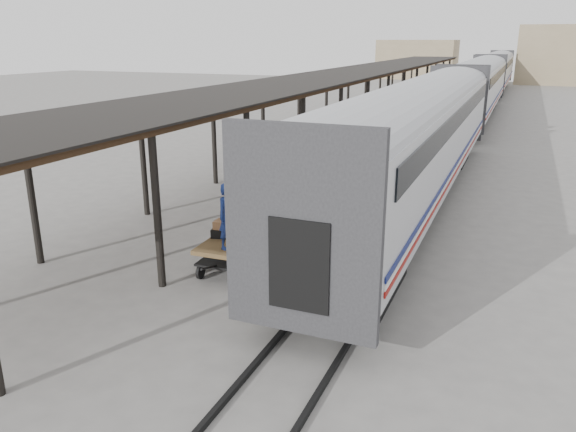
# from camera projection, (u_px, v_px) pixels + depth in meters

# --- Properties ---
(ground) EXTENTS (160.00, 160.00, 0.00)m
(ground) POSITION_uv_depth(u_px,v_px,m) (245.00, 266.00, 15.68)
(ground) COLOR slate
(ground) RESTS_ON ground
(train) EXTENTS (3.45, 76.01, 4.01)m
(train) POSITION_uv_depth(u_px,v_px,m) (477.00, 85.00, 43.48)
(train) COLOR silver
(train) RESTS_ON ground
(canopy) EXTENTS (4.90, 64.30, 4.15)m
(canopy) POSITION_uv_depth(u_px,v_px,m) (361.00, 72.00, 36.86)
(canopy) COLOR #422B19
(canopy) RESTS_ON ground
(rails) EXTENTS (1.54, 150.00, 0.12)m
(rails) POSITION_uv_depth(u_px,v_px,m) (474.00, 119.00, 44.45)
(rails) COLOR black
(rails) RESTS_ON ground
(building_left) EXTENTS (12.00, 8.00, 6.00)m
(building_left) POSITION_uv_depth(u_px,v_px,m) (417.00, 59.00, 90.68)
(building_left) COLOR tan
(building_left) RESTS_ON ground
(baggage_cart) EXTENTS (1.35, 2.45, 0.86)m
(baggage_cart) POSITION_uv_depth(u_px,v_px,m) (233.00, 246.00, 15.34)
(baggage_cart) COLOR brown
(baggage_cart) RESTS_ON ground
(suitcase_stack) EXTENTS (1.24, 1.09, 0.59)m
(suitcase_stack) POSITION_uv_depth(u_px,v_px,m) (233.00, 228.00, 15.55)
(suitcase_stack) COLOR #3E3E40
(suitcase_stack) RESTS_ON baggage_cart
(luggage_tug) EXTENTS (1.38, 1.71, 1.31)m
(luggage_tug) POSITION_uv_depth(u_px,v_px,m) (313.00, 147.00, 29.78)
(luggage_tug) COLOR maroon
(luggage_tug) RESTS_ON ground
(porter) EXTENTS (0.62, 0.74, 1.72)m
(porter) POSITION_uv_depth(u_px,v_px,m) (228.00, 216.00, 14.35)
(porter) COLOR navy
(porter) RESTS_ON baggage_cart
(pedestrian) EXTENTS (1.17, 0.76, 1.85)m
(pedestrian) POSITION_uv_depth(u_px,v_px,m) (325.00, 133.00, 32.21)
(pedestrian) COLOR black
(pedestrian) RESTS_ON ground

